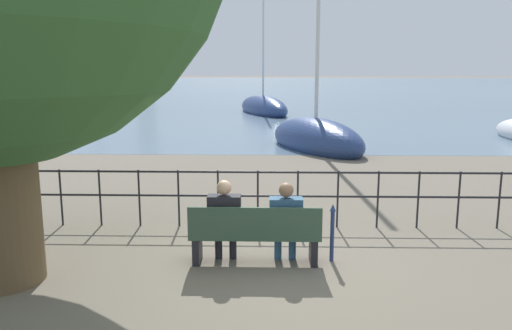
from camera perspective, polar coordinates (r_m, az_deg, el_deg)
ground_plane at (r=7.58m, az=-0.10°, el=-11.05°), size 1000.00×1000.00×0.00m
harbor_water at (r=166.96m, az=1.45°, el=9.51°), size 600.00×300.00×0.01m
park_bench at (r=7.37m, az=-0.12°, el=-8.06°), size 1.92×0.45×0.90m
seated_person_left at (r=7.39m, az=-3.61°, el=-5.98°), size 0.48×0.35×1.25m
seated_person_right at (r=7.37m, az=3.42°, el=-6.14°), size 0.48×0.35×1.22m
promenade_railing at (r=9.05m, az=0.21°, el=-2.85°), size 13.08×0.04×1.05m
closed_umbrella at (r=7.55m, az=8.71°, el=-7.29°), size 0.09×0.09×0.88m
sailboat_0 at (r=35.10m, az=0.81°, el=6.54°), size 4.58×8.86×9.84m
sailboat_2 at (r=27.37m, az=-22.44°, el=4.43°), size 3.85×8.21×12.17m
sailboat_3 at (r=43.53m, az=-17.66°, el=6.79°), size 3.47×5.55×9.60m
sailboat_4 at (r=18.70m, az=6.82°, el=2.98°), size 4.22×6.10×9.80m
harbor_lighthouse at (r=122.94m, az=-12.69°, el=14.50°), size 4.61×4.61×25.69m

